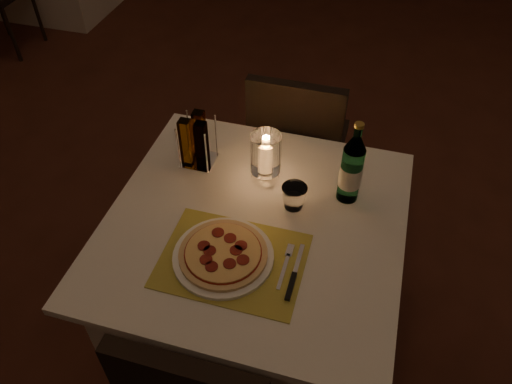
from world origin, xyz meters
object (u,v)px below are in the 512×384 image
(plate, at_px, (223,256))
(pizza, at_px, (223,253))
(main_table, at_px, (255,283))
(chair_far, at_px, (297,138))
(water_bottle, at_px, (351,170))
(hurricane_candle, at_px, (266,155))
(tumbler, at_px, (294,197))

(plate, relative_size, pizza, 1.14)
(main_table, height_order, plate, plate)
(chair_far, height_order, plate, chair_far)
(pizza, height_order, water_bottle, water_bottle)
(plate, distance_m, hurricane_candle, 0.40)
(plate, height_order, tumbler, tumbler)
(main_table, bearing_deg, chair_far, 90.00)
(pizza, xyz_separation_m, water_bottle, (0.33, 0.38, 0.10))
(chair_far, xyz_separation_m, pizza, (-0.05, -0.89, 0.22))
(main_table, relative_size, water_bottle, 3.10)
(main_table, bearing_deg, hurricane_candle, 94.89)
(pizza, height_order, hurricane_candle, hurricane_candle)
(plate, xyz_separation_m, hurricane_candle, (0.03, 0.38, 0.11))
(plate, height_order, pizza, pizza)
(water_bottle, xyz_separation_m, hurricane_candle, (-0.30, 0.00, -0.01))
(tumbler, distance_m, hurricane_candle, 0.18)
(plate, bearing_deg, hurricane_candle, 85.18)
(pizza, relative_size, hurricane_candle, 1.35)
(hurricane_candle, bearing_deg, water_bottle, -0.63)
(water_bottle, bearing_deg, main_table, -144.55)
(water_bottle, height_order, hurricane_candle, water_bottle)
(plate, bearing_deg, pizza, -101.24)
(tumbler, bearing_deg, water_bottle, 28.98)
(chair_far, relative_size, water_bottle, 2.79)
(tumbler, relative_size, water_bottle, 0.27)
(chair_far, bearing_deg, hurricane_candle, -91.97)
(chair_far, xyz_separation_m, hurricane_candle, (-0.02, -0.51, 0.31))
(main_table, xyz_separation_m, plate, (-0.05, -0.18, 0.38))
(main_table, height_order, pizza, pizza)
(plate, distance_m, tumbler, 0.33)
(main_table, distance_m, pizza, 0.44)
(chair_far, bearing_deg, water_bottle, -61.10)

